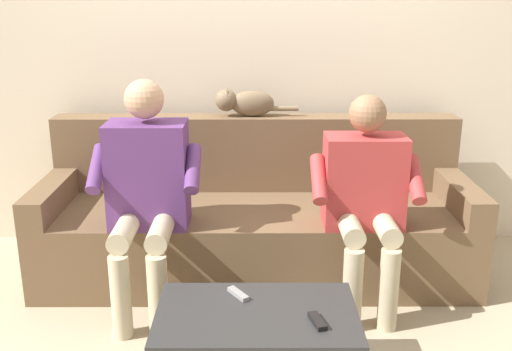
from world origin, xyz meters
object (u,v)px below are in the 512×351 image
at_px(cat_on_backrest, 244,102).
at_px(person_left_seated, 365,191).
at_px(coffee_table, 257,351).
at_px(remote_gray, 238,294).
at_px(person_right_seated, 147,184).
at_px(remote_black, 317,321).
at_px(couch, 256,220).

bearing_deg(cat_on_backrest, person_left_seated, 132.76).
bearing_deg(coffee_table, remote_gray, -59.71).
xyz_separation_m(person_left_seated, cat_on_backrest, (0.64, -0.69, 0.34)).
relative_size(person_left_seated, remote_gray, 8.88).
height_order(person_right_seated, remote_black, person_right_seated).
bearing_deg(remote_gray, coffee_table, 175.74).
xyz_separation_m(couch, cat_on_backrest, (0.07, -0.27, 0.67)).
xyz_separation_m(couch, person_left_seated, (-0.57, 0.42, 0.33)).
relative_size(couch, remote_black, 20.05).
height_order(coffee_table, cat_on_backrest, cat_on_backrest).
bearing_deg(couch, person_left_seated, 143.17).
relative_size(person_right_seated, cat_on_backrest, 2.37).
bearing_deg(person_left_seated, remote_black, 68.67).
height_order(couch, person_right_seated, person_right_seated).
xyz_separation_m(person_left_seated, person_right_seated, (1.13, -0.01, 0.04)).
height_order(couch, cat_on_backrest, cat_on_backrest).
relative_size(person_left_seated, remote_black, 9.10).
distance_m(couch, cat_on_backrest, 0.72).
relative_size(remote_gray, remote_black, 1.03).
bearing_deg(person_left_seated, cat_on_backrest, -47.24).
relative_size(person_left_seated, cat_on_backrest, 2.21).
height_order(cat_on_backrest, remote_gray, cat_on_backrest).
height_order(coffee_table, person_left_seated, person_left_seated).
xyz_separation_m(couch, person_right_seated, (0.57, 0.42, 0.37)).
bearing_deg(person_right_seated, person_left_seated, 179.74).
bearing_deg(remote_black, person_left_seated, 143.53).
bearing_deg(coffee_table, couch, -90.00).
bearing_deg(remote_black, couch, 175.65).
height_order(person_left_seated, cat_on_backrest, person_left_seated).
distance_m(person_right_seated, remote_gray, 0.84).
bearing_deg(person_left_seated, remote_gray, 43.25).
distance_m(person_left_seated, remote_black, 0.93).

